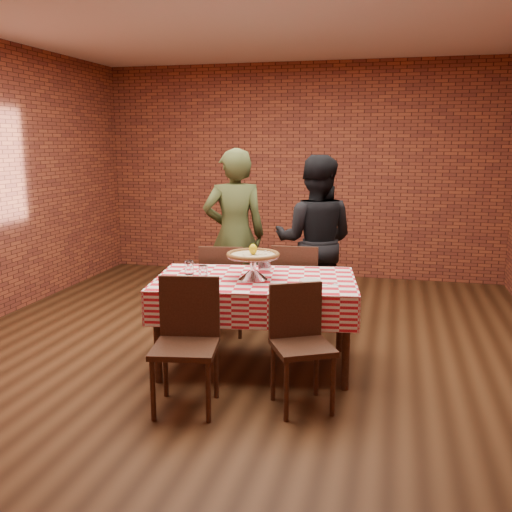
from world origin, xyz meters
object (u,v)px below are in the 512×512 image
table (255,323)px  chair_far_left (224,288)px  pizza_stand (253,267)px  water_glass_right (189,268)px  diner_olive (235,235)px  diner_black (315,241)px  chair_near_left (185,347)px  chair_near_right (303,349)px  condiment_caddy (265,262)px  chair_far_right (297,289)px  pizza (253,255)px  water_glass_left (203,273)px

table → chair_far_left: bearing=123.8°
pizza_stand → water_glass_right: (-0.56, 0.02, -0.04)m
chair_far_left → table: bearing=113.6°
diner_olive → diner_black: 0.84m
diner_olive → chair_near_left: bearing=74.4°
chair_near_right → diner_olive: (-1.03, 1.90, 0.46)m
table → chair_near_left: bearing=-108.0°
chair_near_left → diner_black: diner_black is taller
condiment_caddy → chair_near_right: condiment_caddy is taller
table → chair_near_left: chair_near_left is taller
condiment_caddy → diner_black: bearing=68.5°
water_glass_right → chair_near_left: bearing=-71.9°
diner_olive → water_glass_right: bearing=65.8°
chair_near_left → chair_near_right: size_ratio=1.05×
condiment_caddy → chair_far_right: size_ratio=0.16×
pizza_stand → diner_olive: diner_olive is taller
table → chair_near_left: size_ratio=1.75×
chair_far_left → pizza_stand: bearing=112.1°
pizza_stand → diner_olive: bearing=112.3°
chair_near_right → chair_far_right: 1.55m
pizza → chair_far_left: size_ratio=0.48×
water_glass_left → chair_near_left: chair_near_left is taller
chair_near_right → diner_black: size_ratio=0.50×
chair_near_right → chair_far_left: 1.75m
water_glass_left → diner_olive: (-0.13, 1.38, 0.08)m
pizza_stand → water_glass_left: bearing=-161.7°
pizza → chair_near_left: 1.02m
chair_far_right → diner_black: size_ratio=0.53×
condiment_caddy → diner_olive: size_ratio=0.08×
pizza → chair_far_right: size_ratio=0.47×
pizza_stand → chair_far_right: bearing=76.5°
pizza_stand → chair_far_left: size_ratio=0.48×
condiment_caddy → chair_near_right: 1.13m
condiment_caddy → pizza: bearing=-100.7°
pizza_stand → chair_near_right: size_ratio=0.49×
water_glass_left → chair_near_left: (0.11, -0.73, -0.36)m
chair_near_right → diner_black: 1.99m
water_glass_left → table: bearing=20.8°
chair_near_right → diner_olive: diner_olive is taller
pizza → diner_black: (0.32, 1.29, -0.09)m
water_glass_left → chair_far_right: chair_far_right is taller
diner_black → pizza_stand: bearing=75.7°
water_glass_right → chair_near_right: (1.08, -0.67, -0.38)m
table → chair_far_left: chair_far_left is taller
pizza_stand → chair_near_left: (-0.27, -0.85, -0.39)m
pizza_stand → chair_far_right: size_ratio=0.47×
pizza → condiment_caddy: (0.03, 0.30, -0.12)m
diner_olive → chair_far_right: bearing=130.3°
pizza → pizza_stand: bearing=90.0°
table → chair_near_left: (-0.28, -0.88, 0.08)m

